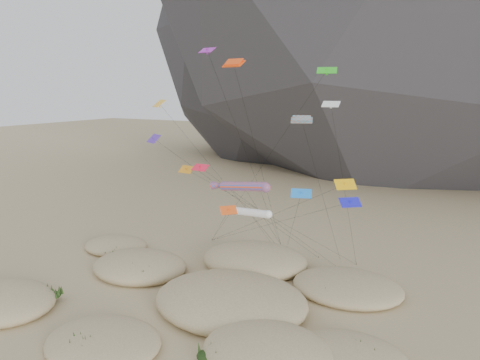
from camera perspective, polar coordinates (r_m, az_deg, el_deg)
name	(u,v)px	position (r m, az deg, el deg)	size (l,w,h in m)	color
ground	(187,319)	(51.93, -6.42, -16.45)	(500.00, 500.00, 0.00)	#CCB789
dunes	(207,292)	(55.81, -4.07, -13.51)	(49.87, 36.41, 3.98)	#CCB789
dune_grass	(211,300)	(53.64, -3.50, -14.42)	(42.06, 29.03, 1.52)	black
kite_stakes	(285,255)	(69.09, 5.54, -9.10)	(23.23, 4.40, 0.30)	#3F2D1E
rainbow_tube_kite	(241,186)	(53.88, 0.17, -0.79)	(8.17, 16.11, 13.77)	#FF4E1A
white_tube_kite	(247,212)	(55.38, 0.84, -3.92)	(7.46, 15.84, 10.34)	white
orange_parafoil	(234,65)	(59.22, -0.72, 13.82)	(4.10, 11.23, 27.58)	#F5450C
multi_parafoil	(302,121)	(55.99, 7.58, 7.12)	(3.82, 11.08, 20.85)	#DC4317
delta_kites	(251,151)	(54.51, 1.41, 3.56)	(26.88, 19.09, 28.63)	#481DAD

